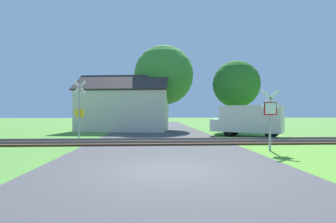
{
  "coord_description": "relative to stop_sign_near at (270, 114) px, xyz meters",
  "views": [
    {
      "loc": [
        -0.39,
        -7.79,
        1.73
      ],
      "look_at": [
        0.5,
        8.14,
        1.8
      ],
      "focal_mm": 28.0,
      "sensor_mm": 36.0,
      "label": 1
    }
  ],
  "objects": [
    {
      "name": "stop_sign_near",
      "position": [
        0.0,
        0.0,
        0.0
      ],
      "size": [
        0.88,
        0.15,
        2.8
      ],
      "rotation": [
        0.0,
        0.0,
        3.13
      ],
      "color": "#9E9EA5",
      "rests_on": "ground"
    },
    {
      "name": "crossing_sign_far",
      "position": [
        -10.22,
        6.24,
        0.44
      ],
      "size": [
        0.88,
        0.17,
        3.88
      ],
      "rotation": [
        0.0,
        0.0,
        -0.1
      ],
      "color": "#9E9EA5",
      "rests_on": "ground"
    },
    {
      "name": "road_asphalt",
      "position": [
        -4.89,
        -1.77,
        -1.65
      ],
      "size": [
        8.08,
        80.0,
        0.01
      ],
      "primitive_type": "cube",
      "color": "#424244",
      "rests_on": "ground"
    },
    {
      "name": "rail_track",
      "position": [
        -4.89,
        3.38,
        -1.6
      ],
      "size": [
        60.0,
        2.6,
        0.22
      ],
      "color": "#422D1E",
      "rests_on": "ground"
    },
    {
      "name": "tree_center",
      "position": [
        -4.18,
        15.77,
        3.99
      ],
      "size": [
        6.18,
        6.18,
        8.75
      ],
      "color": "#513823",
      "rests_on": "ground"
    },
    {
      "name": "mail_truck",
      "position": [
        1.6,
        6.97,
        -0.42
      ],
      "size": [
        5.09,
        4.28,
        2.24
      ],
      "rotation": [
        0.0,
        0.0,
        0.97
      ],
      "color": "silver",
      "rests_on": "ground"
    },
    {
      "name": "house",
      "position": [
        -8.06,
        13.74,
        0.39
      ],
      "size": [
        9.14,
        6.23,
        5.35
      ],
      "rotation": [
        0.0,
        0.0,
        -0.13
      ],
      "color": "beige",
      "rests_on": "ground"
    },
    {
      "name": "tree_right",
      "position": [
        2.51,
        12.61,
        2.74
      ],
      "size": [
        4.4,
        4.4,
        6.61
      ],
      "color": "#513823",
      "rests_on": "ground"
    },
    {
      "name": "ground_plane",
      "position": [
        -4.89,
        -3.77,
        -1.66
      ],
      "size": [
        160.0,
        160.0,
        0.0
      ],
      "primitive_type": "plane",
      "color": "#4C8433"
    }
  ]
}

